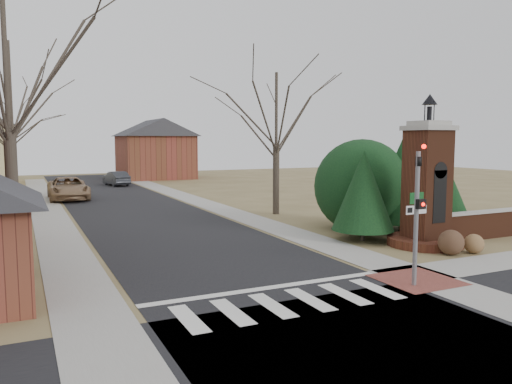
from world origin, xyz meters
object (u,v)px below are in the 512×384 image
sign_post (416,215)px  brick_gate_monument (426,196)px  pickup_truck (68,188)px  traffic_signal_pole (417,204)px  distant_car (116,178)px

sign_post → brick_gate_monument: 4.55m
sign_post → pickup_truck: sign_post is taller
traffic_signal_pole → pickup_truck: bearing=104.9°
traffic_signal_pole → distant_car: (-2.29, 39.43, -1.87)m
distant_car → traffic_signal_pole: bearing=84.5°
traffic_signal_pole → pickup_truck: (-7.70, 29.00, -1.73)m
sign_post → distant_car: (-3.58, 38.02, -1.23)m
pickup_truck → distant_car: pickup_truck is taller
traffic_signal_pole → pickup_truck: traffic_signal_pole is taller
traffic_signal_pole → sign_post: (1.29, 1.41, -0.64)m
sign_post → distant_car: 38.21m
traffic_signal_pole → pickup_truck: size_ratio=0.73×
traffic_signal_pole → brick_gate_monument: (4.70, 4.42, -0.42)m
sign_post → pickup_truck: (-8.99, 27.59, -1.09)m
traffic_signal_pole → brick_gate_monument: brick_gate_monument is taller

